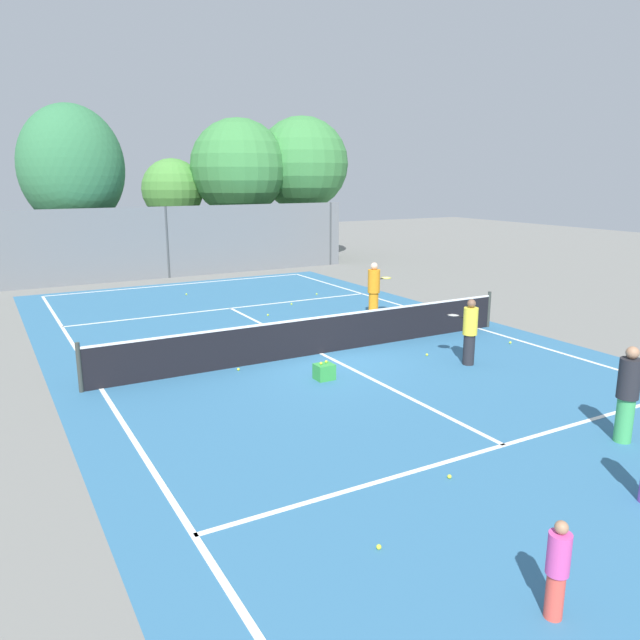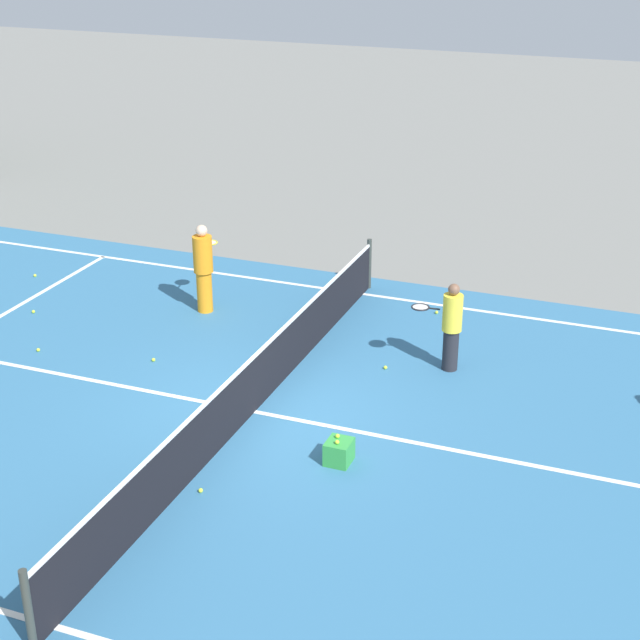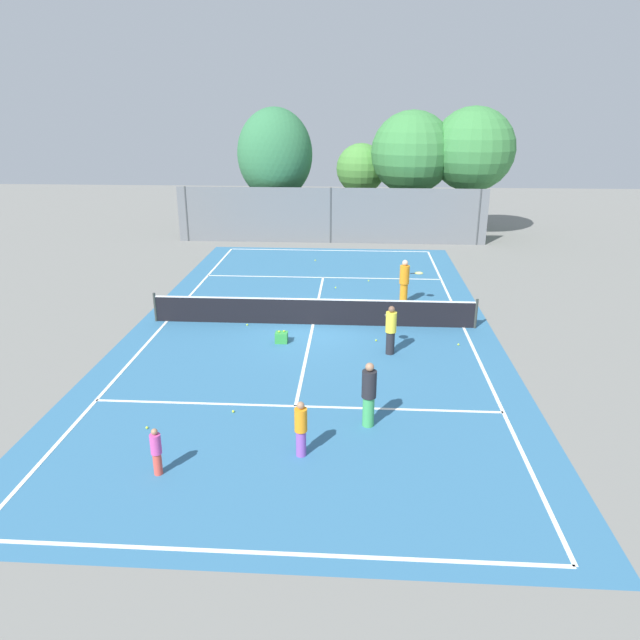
{
  "view_description": "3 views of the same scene",
  "coord_description": "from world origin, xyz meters",
  "views": [
    {
      "loc": [
        -7.53,
        -13.29,
        4.52
      ],
      "look_at": [
        -0.3,
        -0.51,
        1.04
      ],
      "focal_mm": 34.26,
      "sensor_mm": 36.0,
      "label": 1
    },
    {
      "loc": [
        -12.74,
        -6.1,
        7.81
      ],
      "look_at": [
        1.24,
        -0.68,
        1.25
      ],
      "focal_mm": 54.98,
      "sensor_mm": 36.0,
      "label": 2
    },
    {
      "loc": [
        1.55,
        -20.62,
        7.61
      ],
      "look_at": [
        0.42,
        -2.6,
        1.12
      ],
      "focal_mm": 33.5,
      "sensor_mm": 36.0,
      "label": 3
    }
  ],
  "objects": [
    {
      "name": "tennis_ball_9",
      "position": [
        2.28,
        -1.53,
        0.03
      ],
      "size": [
        0.07,
        0.07,
        0.07
      ],
      "primitive_type": "sphere",
      "color": "#CCE533",
      "rests_on": "ground_plane"
    },
    {
      "name": "player_2",
      "position": [
        2.7,
        -2.58,
        0.84
      ],
      "size": [
        0.39,
        0.92,
        1.63
      ],
      "color": "#232328",
      "rests_on": "ground_plane"
    },
    {
      "name": "tennis_ball_8",
      "position": [
        -0.59,
        9.57,
        0.03
      ],
      "size": [
        0.07,
        0.07,
        0.07
      ],
      "primitive_type": "sphere",
      "color": "#CCE533",
      "rests_on": "ground_plane"
    },
    {
      "name": "ground_plane",
      "position": [
        0.0,
        0.0,
        0.0
      ],
      "size": [
        80.0,
        80.0,
        0.0
      ],
      "primitive_type": "plane",
      "color": "slate"
    },
    {
      "name": "tree_3",
      "position": [
        8.35,
        16.78,
        5.15
      ],
      "size": [
        4.97,
        4.97,
        7.65
      ],
      "color": "brown",
      "rests_on": "ground_plane"
    },
    {
      "name": "tennis_net",
      "position": [
        0.0,
        0.0,
        0.51
      ],
      "size": [
        11.9,
        0.1,
        1.1
      ],
      "color": "#333833",
      "rests_on": "ground_plane"
    },
    {
      "name": "tree_1",
      "position": [
        1.72,
        18.62,
        3.82
      ],
      "size": [
        3.16,
        3.16,
        5.41
      ],
      "color": "brown",
      "rests_on": "ground_plane"
    },
    {
      "name": "player_0",
      "position": [
        3.5,
        2.69,
        0.94
      ],
      "size": [
        0.97,
        0.53,
        1.83
      ],
      "color": "orange",
      "rests_on": "ground_plane"
    },
    {
      "name": "tennis_ball_4",
      "position": [
        1.06,
        2.49,
        0.03
      ],
      "size": [
        0.07,
        0.07,
        0.07
      ],
      "primitive_type": "sphere",
      "color": "#CCE533",
      "rests_on": "ground_plane"
    },
    {
      "name": "player_3",
      "position": [
        -2.69,
        -9.69,
        0.58
      ],
      "size": [
        0.24,
        0.24,
        1.12
      ],
      "color": "#E54C3F",
      "rests_on": "ground_plane"
    },
    {
      "name": "tennis_ball_2",
      "position": [
        5.05,
        -1.74,
        0.03
      ],
      "size": [
        0.07,
        0.07,
        0.07
      ],
      "primitive_type": "sphere",
      "color": "#CCE533",
      "rests_on": "ground_plane"
    },
    {
      "name": "tree_0",
      "position": [
        4.77,
        17.04,
        4.93
      ],
      "size": [
        4.96,
        4.96,
        7.43
      ],
      "color": "brown",
      "rests_on": "ground_plane"
    },
    {
      "name": "tennis_ball_6",
      "position": [
        2.13,
        5.89,
        0.03
      ],
      "size": [
        0.07,
        0.07,
        0.07
      ],
      "primitive_type": "sphere",
      "color": "#CCE533",
      "rests_on": "ground_plane"
    },
    {
      "name": "tennis_ball_0",
      "position": [
        0.65,
        4.7,
        0.03
      ],
      "size": [
        0.07,
        0.07,
        0.07
      ],
      "primitive_type": "sphere",
      "color": "#CCE533",
      "rests_on": "ground_plane"
    },
    {
      "name": "court_surface",
      "position": [
        0.0,
        0.0,
        0.0
      ],
      "size": [
        13.0,
        25.0,
        0.01
      ],
      "color": "teal",
      "rests_on": "ground_plane"
    },
    {
      "name": "perimeter_fence",
      "position": [
        0.0,
        14.0,
        1.6
      ],
      "size": [
        18.0,
        0.12,
        3.2
      ],
      "color": "slate",
      "rests_on": "ground_plane"
    },
    {
      "name": "tennis_ball_5",
      "position": [
        4.62,
        0.13,
        0.03
      ],
      "size": [
        0.07,
        0.07,
        0.07
      ],
      "primitive_type": "sphere",
      "color": "#CCE533",
      "rests_on": "ground_plane"
    },
    {
      "name": "ball_crate",
      "position": [
        -0.94,
        -1.83,
        0.18
      ],
      "size": [
        0.41,
        0.37,
        0.43
      ],
      "color": "green",
      "rests_on": "ground_plane"
    },
    {
      "name": "tennis_ball_3",
      "position": [
        3.85,
        7.1,
        0.03
      ],
      "size": [
        0.07,
        0.07,
        0.07
      ],
      "primitive_type": "sphere",
      "color": "#CCE533",
      "rests_on": "ground_plane"
    },
    {
      "name": "tennis_ball_10",
      "position": [
        -3.59,
        -7.81,
        0.03
      ],
      "size": [
        0.07,
        0.07,
        0.07
      ],
      "primitive_type": "sphere",
      "color": "#CCE533",
      "rests_on": "ground_plane"
    },
    {
      "name": "player_4",
      "position": [
        1.93,
        -7.29,
        0.88
      ],
      "size": [
        0.37,
        0.37,
        1.72
      ],
      "color": "#3FA559",
      "rests_on": "ground_plane"
    },
    {
      "name": "tennis_ball_1",
      "position": [
        -2.41,
        -0.28,
        0.03
      ],
      "size": [
        0.07,
        0.07,
        0.07
      ],
      "primitive_type": "sphere",
      "color": "#CCE533",
      "rests_on": "ground_plane"
    },
    {
      "name": "tree_2",
      "position": [
        -3.46,
        16.05,
        4.87
      ],
      "size": [
        4.49,
        4.09,
        7.58
      ],
      "color": "brown",
      "rests_on": "ground_plane"
    },
    {
      "name": "tennis_ball_7",
      "position": [
        -1.61,
        -6.84,
        0.03
      ],
      "size": [
        0.07,
        0.07,
        0.07
      ],
      "primitive_type": "sphere",
      "color": "#CCE533",
      "rests_on": "ground_plane"
    }
  ]
}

